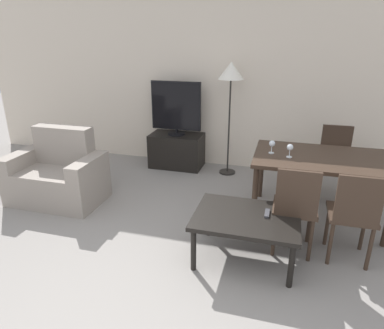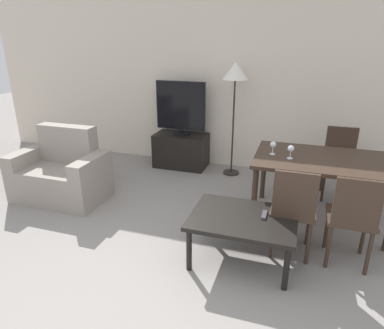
% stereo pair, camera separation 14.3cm
% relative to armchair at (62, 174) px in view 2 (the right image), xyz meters
% --- Properties ---
extents(wall_back, '(7.95, 0.06, 2.70)m').
position_rel_armchair_xyz_m(wall_back, '(1.57, 1.83, 1.03)').
color(wall_back, beige).
rests_on(wall_back, ground_plane).
extents(armchair, '(1.12, 0.68, 0.90)m').
position_rel_armchair_xyz_m(armchair, '(0.00, 0.00, 0.00)').
color(armchair, gray).
rests_on(armchair, ground_plane).
extents(tv_stand, '(0.81, 0.47, 0.52)m').
position_rel_armchair_xyz_m(tv_stand, '(1.05, 1.53, -0.06)').
color(tv_stand, black).
rests_on(tv_stand, ground_plane).
extents(tv, '(0.77, 0.27, 0.81)m').
position_rel_armchair_xyz_m(tv, '(1.05, 1.53, 0.62)').
color(tv, black).
rests_on(tv, tv_stand).
extents(coffee_table, '(0.94, 0.70, 0.45)m').
position_rel_armchair_xyz_m(coffee_table, '(2.41, -0.59, 0.08)').
color(coffee_table, black).
rests_on(coffee_table, ground_plane).
extents(dining_table, '(1.41, 0.92, 0.74)m').
position_rel_armchair_xyz_m(dining_table, '(3.07, 0.37, 0.35)').
color(dining_table, '#38281E').
rests_on(dining_table, ground_plane).
extents(dining_chair_near, '(0.40, 0.40, 0.89)m').
position_rel_armchair_xyz_m(dining_chair_near, '(2.82, -0.39, 0.19)').
color(dining_chair_near, '#38281E').
rests_on(dining_chair_near, ground_plane).
extents(dining_chair_far, '(0.40, 0.40, 0.89)m').
position_rel_armchair_xyz_m(dining_chair_far, '(3.31, 1.14, 0.19)').
color(dining_chair_far, '#38281E').
rests_on(dining_chair_far, ground_plane).
extents(dining_chair_near_right, '(0.40, 0.40, 0.89)m').
position_rel_armchair_xyz_m(dining_chair_near_right, '(3.31, -0.39, 0.19)').
color(dining_chair_near_right, '#38281E').
rests_on(dining_chair_near_right, ground_plane).
extents(floor_lamp, '(0.36, 0.36, 1.63)m').
position_rel_armchair_xyz_m(floor_lamp, '(1.88, 1.46, 1.11)').
color(floor_lamp, black).
rests_on(floor_lamp, ground_plane).
extents(remote_primary, '(0.04, 0.15, 0.02)m').
position_rel_armchair_xyz_m(remote_primary, '(2.58, -0.52, 0.14)').
color(remote_primary, '#38383D').
rests_on(remote_primary, coffee_table).
extents(wine_glass_left, '(0.07, 0.07, 0.15)m').
position_rel_armchair_xyz_m(wine_glass_left, '(2.54, 0.34, 0.53)').
color(wine_glass_left, silver).
rests_on(wine_glass_left, dining_table).
extents(wine_glass_center, '(0.07, 0.07, 0.15)m').
position_rel_armchair_xyz_m(wine_glass_center, '(2.73, 0.26, 0.53)').
color(wine_glass_center, silver).
rests_on(wine_glass_center, dining_table).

